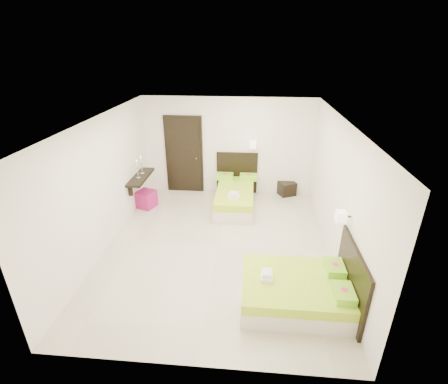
# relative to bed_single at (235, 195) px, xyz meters

# --- Properties ---
(floor) EXTENTS (5.50, 5.50, 0.00)m
(floor) POSITION_rel_bed_single_xyz_m (-0.24, -1.92, -0.28)
(floor) COLOR beige
(floor) RESTS_ON ground
(bed_single) EXTENTS (1.11, 1.85, 1.53)m
(bed_single) POSITION_rel_bed_single_xyz_m (0.00, 0.00, 0.00)
(bed_single) COLOR beige
(bed_single) RESTS_ON ground
(bed_double) EXTENTS (1.70, 1.45, 1.41)m
(bed_double) POSITION_rel_bed_single_xyz_m (1.23, -3.38, -0.03)
(bed_double) COLOR beige
(bed_double) RESTS_ON ground
(nightstand) EXTENTS (0.53, 0.51, 0.37)m
(nightstand) POSITION_rel_bed_single_xyz_m (1.38, 0.76, -0.10)
(nightstand) COLOR black
(nightstand) RESTS_ON ground
(ottoman) EXTENTS (0.54, 0.54, 0.42)m
(ottoman) POSITION_rel_bed_single_xyz_m (-2.25, -0.30, -0.07)
(ottoman) COLOR #991457
(ottoman) RESTS_ON ground
(door) EXTENTS (1.02, 0.15, 2.14)m
(door) POSITION_rel_bed_single_xyz_m (-1.44, 0.78, 0.77)
(door) COLOR black
(door) RESTS_ON ground
(console_shelf) EXTENTS (0.35, 1.20, 0.78)m
(console_shelf) POSITION_rel_bed_single_xyz_m (-2.33, -0.32, 0.53)
(console_shelf) COLOR black
(console_shelf) RESTS_ON ground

